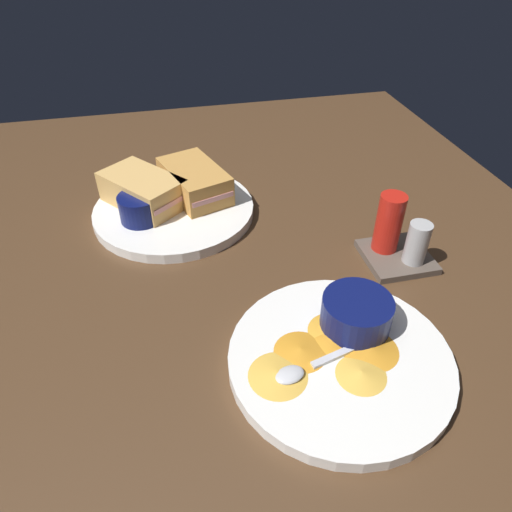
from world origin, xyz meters
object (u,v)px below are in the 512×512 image
object	(u,v)px
condiment_caddy	(397,239)
ramekin_light_gravy	(356,313)
spoon_by_gravy_ramekin	(300,370)
plate_chips_companion	(340,359)
sandwich_half_near	(195,181)
spoon_by_dark_ramekin	(171,205)
sandwich_half_far	(143,190)
plate_sandwich_main	(174,210)
ramekin_dark_sauce	(140,207)

from	to	relation	value
condiment_caddy	ramekin_light_gravy	bearing A→B (deg)	-42.25
spoon_by_gravy_ramekin	plate_chips_companion	bearing A→B (deg)	104.41
sandwich_half_near	ramekin_light_gravy	size ratio (longest dim) A/B	1.85
spoon_by_dark_ramekin	condiment_caddy	world-z (taller)	condiment_caddy
sandwich_half_far	ramekin_light_gravy	size ratio (longest dim) A/B	1.87
spoon_by_gravy_ramekin	condiment_caddy	world-z (taller)	condiment_caddy
plate_sandwich_main	plate_chips_companion	world-z (taller)	same
plate_sandwich_main	spoon_by_dark_ramekin	xyz separation A→B (cm)	(0.18, -0.44, 1.16)
ramekin_dark_sauce	ramekin_light_gravy	size ratio (longest dim) A/B	0.79
sandwich_half_near	ramekin_light_gravy	world-z (taller)	sandwich_half_near
sandwich_half_near	plate_chips_companion	xyz separation A→B (cm)	(36.99, 11.11, -3.20)
plate_sandwich_main	spoon_by_dark_ramekin	world-z (taller)	spoon_by_dark_ramekin
plate_chips_companion	condiment_caddy	bearing A→B (deg)	138.30
plate_chips_companion	spoon_by_gravy_ramekin	world-z (taller)	spoon_by_gravy_ramekin
spoon_by_dark_ramekin	plate_chips_companion	world-z (taller)	spoon_by_dark_ramekin
spoon_by_dark_ramekin	spoon_by_gravy_ramekin	bearing A→B (deg)	16.54
plate_chips_companion	spoon_by_gravy_ramekin	xyz separation A→B (cm)	(1.27, -4.95, 1.16)
plate_sandwich_main	spoon_by_dark_ramekin	distance (cm)	1.26
plate_sandwich_main	condiment_caddy	world-z (taller)	condiment_caddy
plate_chips_companion	condiment_caddy	distance (cm)	21.54
sandwich_half_near	sandwich_half_far	distance (cm)	8.31
plate_chips_companion	plate_sandwich_main	bearing A→B (deg)	-156.33
sandwich_half_far	spoon_by_dark_ramekin	bearing A→B (deg)	62.14
spoon_by_dark_ramekin	ramekin_light_gravy	world-z (taller)	ramekin_light_gravy
ramekin_dark_sauce	spoon_by_dark_ramekin	size ratio (longest dim) A/B	0.67
sandwich_half_near	spoon_by_gravy_ramekin	world-z (taller)	sandwich_half_near
plate_chips_companion	spoon_by_gravy_ramekin	size ratio (longest dim) A/B	2.47
ramekin_light_gravy	condiment_caddy	world-z (taller)	condiment_caddy
sandwich_half_far	spoon_by_gravy_ramekin	xyz separation A→B (cm)	(37.32, 14.42, -2.04)
ramekin_light_gravy	sandwich_half_far	bearing A→B (deg)	-145.30
condiment_caddy	plate_chips_companion	bearing A→B (deg)	-41.70
ramekin_dark_sauce	condiment_caddy	world-z (taller)	condiment_caddy
sandwich_half_near	spoon_by_dark_ramekin	xyz separation A→B (cm)	(3.03, -4.30, -2.04)
condiment_caddy	sandwich_half_near	bearing A→B (deg)	-129.69
condiment_caddy	spoon_by_dark_ramekin	bearing A→B (deg)	-121.26
ramekin_dark_sauce	spoon_by_dark_ramekin	bearing A→B (deg)	118.02
sandwich_half_far	ramekin_light_gravy	xyz separation A→B (cm)	(32.38, 22.42, -0.27)
sandwich_half_near	spoon_by_gravy_ramekin	bearing A→B (deg)	9.15
plate_sandwich_main	condiment_caddy	bearing A→B (deg)	58.10
plate_sandwich_main	sandwich_half_far	bearing A→B (deg)	-113.51
sandwich_half_near	sandwich_half_far	size ratio (longest dim) A/B	0.99
sandwich_half_far	spoon_by_gravy_ramekin	size ratio (longest dim) A/B	1.50
sandwich_half_far	spoon_by_gravy_ramekin	bearing A→B (deg)	21.12
sandwich_half_far	ramekin_light_gravy	distance (cm)	39.39
sandwich_half_near	condiment_caddy	xyz separation A→B (cm)	(21.02, 25.34, -0.59)
spoon_by_gravy_ramekin	condiment_caddy	distance (cm)	25.82
sandwich_half_far	spoon_by_dark_ramekin	size ratio (longest dim) A/B	1.59
ramekin_dark_sauce	plate_chips_companion	bearing A→B (deg)	32.41
sandwich_half_far	condiment_caddy	world-z (taller)	condiment_caddy
spoon_by_dark_ramekin	plate_chips_companion	distance (cm)	37.31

